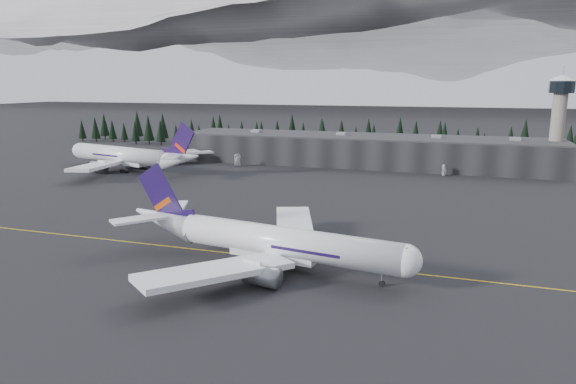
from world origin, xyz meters
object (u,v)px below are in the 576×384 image
(terminal, at_px, (364,150))
(jet_parked, at_px, (131,156))
(jet_main, at_px, (262,239))
(gse_vehicle_b, at_px, (444,174))
(control_tower, at_px, (559,113))
(gse_vehicle_a, at_px, (238,165))

(terminal, xyz_separation_m, jet_parked, (-86.26, -45.47, -0.38))
(jet_main, relative_size, gse_vehicle_b, 14.09)
(jet_parked, bearing_deg, gse_vehicle_b, -153.64)
(control_tower, relative_size, gse_vehicle_b, 8.50)
(terminal, distance_m, jet_parked, 97.51)
(terminal, distance_m, gse_vehicle_a, 54.87)
(control_tower, distance_m, jet_parked, 169.29)
(control_tower, bearing_deg, terminal, -177.71)
(control_tower, bearing_deg, jet_parked, -163.27)
(terminal, bearing_deg, gse_vehicle_a, -156.58)
(terminal, height_order, control_tower, control_tower)
(jet_main, xyz_separation_m, gse_vehicle_b, (30.95, 113.15, -4.45))
(jet_main, distance_m, gse_vehicle_b, 117.39)
(control_tower, bearing_deg, gse_vehicle_b, -152.31)
(jet_main, height_order, jet_parked, jet_parked)
(gse_vehicle_a, xyz_separation_m, gse_vehicle_b, (84.43, 3.36, 0.01))
(terminal, xyz_separation_m, gse_vehicle_a, (-50.09, -21.70, -5.55))
(terminal, distance_m, jet_main, 131.53)
(control_tower, height_order, gse_vehicle_a, control_tower)
(gse_vehicle_a, distance_m, gse_vehicle_b, 84.50)
(gse_vehicle_b, bearing_deg, terminal, -147.22)
(gse_vehicle_b, bearing_deg, control_tower, 88.56)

